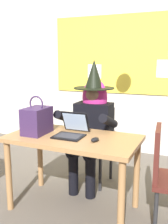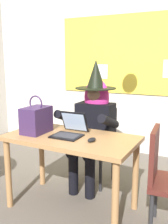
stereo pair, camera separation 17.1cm
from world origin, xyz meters
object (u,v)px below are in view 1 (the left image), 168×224
(desk_main, at_px, (73,147))
(person_costumed, at_px, (92,119))
(laptop, at_px, (71,130))
(handbag, at_px, (37,120))
(chair_at_desk, at_px, (96,140))
(computer_mouse, at_px, (95,140))

(desk_main, bearing_deg, person_costumed, 92.63)
(laptop, xyz_separation_m, handbag, (-0.34, -0.07, 0.08))
(handbag, bearing_deg, person_costumed, 60.82)
(person_costumed, bearing_deg, chair_at_desk, 176.78)
(person_costumed, bearing_deg, laptop, -1.56)
(desk_main, relative_size, handbag, 3.35)
(chair_at_desk, height_order, laptop, laptop)
(chair_at_desk, distance_m, laptop, 0.73)
(laptop, relative_size, handbag, 0.87)
(laptop, bearing_deg, chair_at_desk, 88.92)
(desk_main, bearing_deg, chair_at_desk, 91.85)
(person_costumed, height_order, handbag, person_costumed)
(chair_at_desk, bearing_deg, computer_mouse, 23.48)
(person_costumed, distance_m, laptop, 0.55)
(person_costumed, bearing_deg, handbag, -30.58)
(desk_main, xyz_separation_m, handbag, (-0.37, -0.04, 0.24))
(computer_mouse, bearing_deg, handbag, -174.31)
(desk_main, xyz_separation_m, computer_mouse, (0.25, -0.06, 0.12))
(person_costumed, xyz_separation_m, handbag, (-0.34, -0.62, 0.08))
(chair_at_desk, xyz_separation_m, laptop, (-0.01, -0.67, 0.29))
(handbag, bearing_deg, computer_mouse, -1.83)
(laptop, bearing_deg, person_costumed, 89.22)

